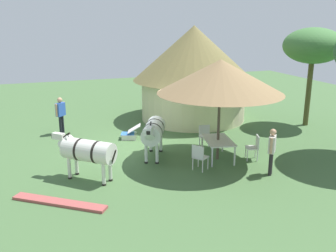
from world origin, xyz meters
TOP-DOWN VIEW (x-y plane):
  - ground_plane at (0.00, 0.00)m, footprint 36.00×36.00m
  - thatched_hut at (-3.45, 3.59)m, footprint 5.99×5.99m
  - shade_umbrella at (2.19, 2.16)m, footprint 4.39×4.39m
  - patio_dining_table at (2.19, 2.16)m, footprint 1.69×1.19m
  - patio_chair_near_hut at (2.95, 1.09)m, footprint 0.60×0.60m
  - patio_chair_near_lawn at (2.67, 3.38)m, footprint 0.56×0.55m
  - patio_chair_west_end at (0.89, 2.26)m, footprint 0.45×0.47m
  - guest_beside_umbrella at (4.06, 3.14)m, footprint 0.44×0.43m
  - standing_watcher at (-2.95, -2.92)m, footprint 0.46×0.46m
  - striped_lounge_chair at (-1.23, -0.24)m, footprint 0.76×0.94m
  - zebra_nearest_camera at (1.28, 0.01)m, footprint 2.15×1.32m
  - zebra_by_umbrella at (2.47, -2.52)m, footprint 1.79×1.89m
  - acacia_tree_behind_hut at (-0.54, 8.22)m, footprint 2.71×2.71m
  - brick_patio_kerb at (3.86, -3.53)m, footprint 1.96×2.46m

SIDE VIEW (x-z plane):
  - ground_plane at x=0.00m, z-range 0.00..0.00m
  - brick_patio_kerb at x=3.86m, z-range 0.00..0.08m
  - striped_lounge_chair at x=-1.23m, z-range -0.05..0.56m
  - patio_chair_near_hut at x=2.95m, z-range 0.07..0.97m
  - patio_chair_near_lawn at x=2.67m, z-range 0.07..0.97m
  - patio_chair_west_end at x=0.89m, z-range 0.07..0.97m
  - patio_dining_table at x=2.19m, z-range 0.29..1.03m
  - guest_beside_umbrella at x=4.06m, z-range 0.16..1.72m
  - zebra_by_umbrella at x=2.47m, z-range 0.21..1.71m
  - standing_watcher at x=-2.95m, z-range 0.17..1.80m
  - zebra_nearest_camera at x=1.28m, z-range 0.24..1.78m
  - thatched_hut at x=-3.45m, z-range 0.17..4.79m
  - shade_umbrella at x=2.19m, z-range 1.22..4.82m
  - acacia_tree_behind_hut at x=-0.54m, z-range 1.43..5.99m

